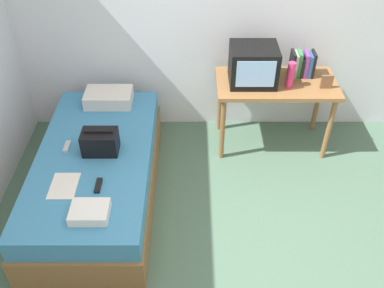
{
  "coord_description": "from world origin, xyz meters",
  "views": [
    {
      "loc": [
        -0.19,
        -1.96,
        2.89
      ],
      "look_at": [
        -0.18,
        0.94,
        0.51
      ],
      "focal_mm": 39.92,
      "sensor_mm": 36.0,
      "label": 1
    }
  ],
  "objects": [
    {
      "name": "bed",
      "position": [
        -1.04,
        0.81,
        0.25
      ],
      "size": [
        1.0,
        2.0,
        0.51
      ],
      "color": "olive",
      "rests_on": "ground"
    },
    {
      "name": "water_bottle",
      "position": [
        0.72,
        1.5,
        0.87
      ],
      "size": [
        0.07,
        0.07,
        0.25
      ],
      "primitive_type": "cylinder",
      "color": "#E53372",
      "rests_on": "desk"
    },
    {
      "name": "folded_towel",
      "position": [
        -0.93,
        0.11,
        0.55
      ],
      "size": [
        0.28,
        0.22,
        0.08
      ],
      "primitive_type": "cube",
      "color": "white",
      "rests_on": "bed"
    },
    {
      "name": "remote_dark",
      "position": [
        -0.93,
        0.41,
        0.52
      ],
      "size": [
        0.04,
        0.16,
        0.02
      ],
      "primitive_type": "cube",
      "color": "black",
      "rests_on": "bed"
    },
    {
      "name": "ground_plane",
      "position": [
        0.0,
        0.0,
        0.0
      ],
      "size": [
        8.0,
        8.0,
        0.0
      ],
      "primitive_type": "plane",
      "color": "#4C6B56"
    },
    {
      "name": "magazine",
      "position": [
        -1.2,
        0.41,
        0.52
      ],
      "size": [
        0.21,
        0.29,
        0.01
      ],
      "primitive_type": "cube",
      "color": "white",
      "rests_on": "bed"
    },
    {
      "name": "wall_back",
      "position": [
        0.0,
        2.0,
        1.3
      ],
      "size": [
        5.2,
        0.1,
        2.6
      ],
      "primitive_type": "cube",
      "color": "silver",
      "rests_on": "ground"
    },
    {
      "name": "tv",
      "position": [
        0.38,
        1.59,
        0.93
      ],
      "size": [
        0.44,
        0.39,
        0.36
      ],
      "color": "black",
      "rests_on": "desk"
    },
    {
      "name": "desk",
      "position": [
        0.63,
        1.59,
        0.65
      ],
      "size": [
        1.16,
        0.6,
        0.75
      ],
      "color": "olive",
      "rests_on": "ground"
    },
    {
      "name": "handbag",
      "position": [
        -0.97,
        0.83,
        0.61
      ],
      "size": [
        0.3,
        0.2,
        0.23
      ],
      "color": "black",
      "rests_on": "bed"
    },
    {
      "name": "pillow",
      "position": [
        -1.01,
        1.57,
        0.58
      ],
      "size": [
        0.46,
        0.3,
        0.13
      ],
      "primitive_type": "cube",
      "color": "silver",
      "rests_on": "bed"
    },
    {
      "name": "remote_silver",
      "position": [
        -1.28,
        0.88,
        0.52
      ],
      "size": [
        0.04,
        0.14,
        0.02
      ],
      "primitive_type": "cube",
      "color": "#B7B7BC",
      "rests_on": "bed"
    },
    {
      "name": "picture_frame",
      "position": [
        1.07,
        1.47,
        0.82
      ],
      "size": [
        0.11,
        0.02,
        0.14
      ],
      "primitive_type": "cube",
      "color": "brown",
      "rests_on": "desk"
    },
    {
      "name": "book_row",
      "position": [
        0.87,
        1.71,
        0.87
      ],
      "size": [
        0.22,
        0.16,
        0.25
      ],
      "color": "black",
      "rests_on": "desk"
    }
  ]
}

